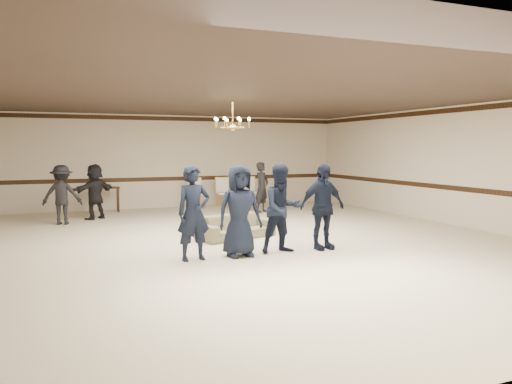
{
  "coord_description": "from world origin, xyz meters",
  "views": [
    {
      "loc": [
        -3.86,
        -10.11,
        2.08
      ],
      "look_at": [
        -0.01,
        -0.5,
        1.15
      ],
      "focal_mm": 34.75,
      "sensor_mm": 36.0,
      "label": 1
    }
  ],
  "objects_px": {
    "adult_right": "(262,187)",
    "banquet_chair_mid": "(224,193)",
    "boy_b": "(240,211)",
    "banquet_chair_left": "(196,194)",
    "boy_d": "(322,207)",
    "banquet_chair_right": "(251,192)",
    "settee": "(236,226)",
    "boy_c": "(282,209)",
    "adult_left": "(62,195)",
    "console_table": "(104,200)",
    "boy_a": "(194,213)",
    "adult_mid": "(95,192)",
    "chandelier": "(233,114)"
  },
  "relations": [
    {
      "from": "boy_a",
      "to": "banquet_chair_left",
      "type": "relative_size",
      "value": 1.69
    },
    {
      "from": "adult_mid",
      "to": "banquet_chair_left",
      "type": "xyz_separation_m",
      "value": [
        3.36,
        1.27,
        -0.29
      ]
    },
    {
      "from": "banquet_chair_mid",
      "to": "adult_mid",
      "type": "bearing_deg",
      "value": -162.05
    },
    {
      "from": "boy_c",
      "to": "banquet_chair_right",
      "type": "height_order",
      "value": "boy_c"
    },
    {
      "from": "chandelier",
      "to": "banquet_chair_right",
      "type": "relative_size",
      "value": 0.91
    },
    {
      "from": "boy_a",
      "to": "boy_d",
      "type": "xyz_separation_m",
      "value": [
        2.7,
        0.0,
        0.0
      ]
    },
    {
      "from": "banquet_chair_mid",
      "to": "adult_right",
      "type": "bearing_deg",
      "value": -64.43
    },
    {
      "from": "adult_left",
      "to": "adult_right",
      "type": "xyz_separation_m",
      "value": [
        6.0,
        0.3,
        0.0
      ]
    },
    {
      "from": "boy_b",
      "to": "adult_mid",
      "type": "relative_size",
      "value": 1.09
    },
    {
      "from": "adult_left",
      "to": "banquet_chair_right",
      "type": "bearing_deg",
      "value": -150.65
    },
    {
      "from": "boy_d",
      "to": "console_table",
      "type": "height_order",
      "value": "boy_d"
    },
    {
      "from": "boy_d",
      "to": "banquet_chair_right",
      "type": "bearing_deg",
      "value": 75.74
    },
    {
      "from": "adult_right",
      "to": "console_table",
      "type": "height_order",
      "value": "adult_right"
    },
    {
      "from": "chandelier",
      "to": "adult_mid",
      "type": "bearing_deg",
      "value": 126.16
    },
    {
      "from": "settee",
      "to": "adult_left",
      "type": "distance_m",
      "value": 5.25
    },
    {
      "from": "boy_b",
      "to": "adult_left",
      "type": "relative_size",
      "value": 1.09
    },
    {
      "from": "chandelier",
      "to": "boy_a",
      "type": "xyz_separation_m",
      "value": [
        -1.56,
        -2.29,
        -2.0
      ]
    },
    {
      "from": "chandelier",
      "to": "boy_b",
      "type": "relative_size",
      "value": 0.54
    },
    {
      "from": "adult_right",
      "to": "banquet_chair_right",
      "type": "bearing_deg",
      "value": 46.23
    },
    {
      "from": "boy_a",
      "to": "adult_right",
      "type": "relative_size",
      "value": 1.09
    },
    {
      "from": "settee",
      "to": "adult_right",
      "type": "bearing_deg",
      "value": 42.05
    },
    {
      "from": "boy_c",
      "to": "banquet_chair_right",
      "type": "distance_m",
      "value": 7.83
    },
    {
      "from": "boy_b",
      "to": "boy_c",
      "type": "bearing_deg",
      "value": -0.37
    },
    {
      "from": "banquet_chair_left",
      "to": "banquet_chair_mid",
      "type": "relative_size",
      "value": 1.0
    },
    {
      "from": "boy_a",
      "to": "banquet_chair_right",
      "type": "relative_size",
      "value": 1.69
    },
    {
      "from": "banquet_chair_left",
      "to": "banquet_chair_mid",
      "type": "xyz_separation_m",
      "value": [
        1.0,
        0.0,
        0.0
      ]
    },
    {
      "from": "boy_d",
      "to": "banquet_chair_left",
      "type": "relative_size",
      "value": 1.69
    },
    {
      "from": "boy_d",
      "to": "console_table",
      "type": "xyz_separation_m",
      "value": [
        -3.65,
        7.7,
        -0.47
      ]
    },
    {
      "from": "boy_d",
      "to": "adult_left",
      "type": "relative_size",
      "value": 1.09
    },
    {
      "from": "console_table",
      "to": "boy_b",
      "type": "bearing_deg",
      "value": -76.65
    },
    {
      "from": "boy_c",
      "to": "chandelier",
      "type": "bearing_deg",
      "value": 94.08
    },
    {
      "from": "boy_a",
      "to": "settee",
      "type": "xyz_separation_m",
      "value": [
        1.48,
        1.83,
        -0.61
      ]
    },
    {
      "from": "chandelier",
      "to": "banquet_chair_right",
      "type": "height_order",
      "value": "chandelier"
    },
    {
      "from": "adult_right",
      "to": "banquet_chair_mid",
      "type": "xyz_separation_m",
      "value": [
        -0.74,
        1.67,
        -0.29
      ]
    },
    {
      "from": "boy_c",
      "to": "console_table",
      "type": "distance_m",
      "value": 8.19
    },
    {
      "from": "settee",
      "to": "adult_mid",
      "type": "xyz_separation_m",
      "value": [
        -2.79,
        4.4,
        0.54
      ]
    },
    {
      "from": "boy_b",
      "to": "banquet_chair_left",
      "type": "xyz_separation_m",
      "value": [
        1.15,
        7.5,
        -0.36
      ]
    },
    {
      "from": "banquet_chair_left",
      "to": "console_table",
      "type": "distance_m",
      "value": 3.01
    },
    {
      "from": "adult_right",
      "to": "console_table",
      "type": "relative_size",
      "value": 1.65
    },
    {
      "from": "chandelier",
      "to": "adult_mid",
      "type": "relative_size",
      "value": 0.58
    },
    {
      "from": "banquet_chair_right",
      "to": "chandelier",
      "type": "bearing_deg",
      "value": -111.19
    },
    {
      "from": "adult_right",
      "to": "banquet_chair_left",
      "type": "distance_m",
      "value": 2.42
    },
    {
      "from": "adult_right",
      "to": "banquet_chair_right",
      "type": "height_order",
      "value": "adult_right"
    },
    {
      "from": "boy_b",
      "to": "adult_left",
      "type": "bearing_deg",
      "value": 119.04
    },
    {
      "from": "boy_c",
      "to": "adult_mid",
      "type": "bearing_deg",
      "value": 114.76
    },
    {
      "from": "settee",
      "to": "banquet_chair_right",
      "type": "relative_size",
      "value": 1.78
    },
    {
      "from": "boy_d",
      "to": "boy_a",
      "type": "bearing_deg",
      "value": 175.92
    },
    {
      "from": "settee",
      "to": "boy_b",
      "type": "bearing_deg",
      "value": -125.45
    },
    {
      "from": "banquet_chair_left",
      "to": "banquet_chair_right",
      "type": "distance_m",
      "value": 2.0
    },
    {
      "from": "boy_c",
      "to": "adult_right",
      "type": "bearing_deg",
      "value": 69.4
    }
  ]
}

